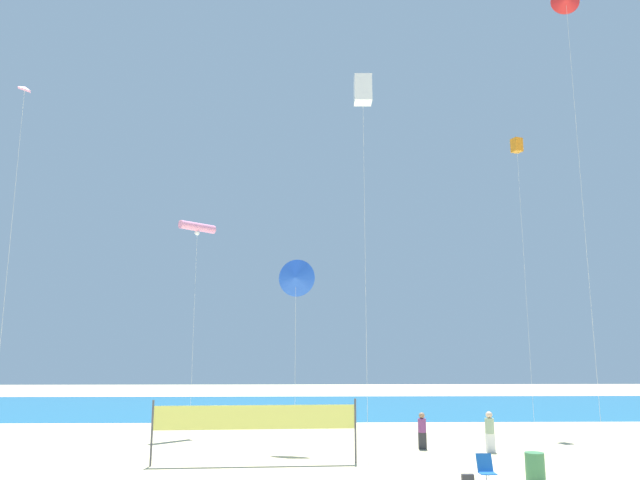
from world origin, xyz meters
TOP-DOWN VIEW (x-y plane):
  - ocean_band at (0.00, 31.03)m, footprint 120.00×20.00m
  - beachgoer_plum_shirt at (6.05, 11.35)m, footprint 0.36×0.36m
  - beachgoer_sage_shirt at (8.80, 10.57)m, footprint 0.38×0.38m
  - folding_beach_chair at (6.87, 4.73)m, footprint 0.52×0.65m
  - trash_barrel at (8.52, 4.77)m, footprint 0.63×0.63m
  - volleyball_net at (-1.00, 8.00)m, footprint 7.81×0.53m
  - beach_handbag at (6.20, 4.54)m, footprint 0.38×0.19m
  - kite_pink_diamond at (-10.60, 7.31)m, footprint 0.65×0.64m
  - kite_blue_delta at (0.45, 11.60)m, footprint 1.75×0.74m
  - kite_orange_box at (13.35, 17.57)m, footprint 0.68×0.68m
  - kite_pink_tube at (-5.16, 16.86)m, footprint 1.91×1.84m
  - kite_white_box at (3.39, 8.75)m, footprint 0.78×0.78m
  - kite_red_delta at (12.63, 8.50)m, footprint 1.31×0.63m

SIDE VIEW (x-z plane):
  - ocean_band at x=0.00m, z-range 0.00..0.01m
  - beach_handbag at x=6.20m, z-range 0.00..0.31m
  - folding_beach_chair at x=6.87m, z-range 0.02..0.91m
  - trash_barrel at x=8.52m, z-range 0.00..0.93m
  - beachgoer_plum_shirt at x=6.05m, z-range 0.05..1.61m
  - beachgoer_sage_shirt at x=8.80m, z-range 0.06..1.73m
  - volleyball_net at x=-1.00m, z-range 0.43..2.83m
  - kite_blue_delta at x=0.45m, z-range 3.34..11.76m
  - kite_pink_tube at x=-5.16m, z-range 5.35..16.59m
  - kite_pink_diamond at x=-10.60m, z-range 6.84..21.77m
  - kite_white_box at x=3.39m, z-range 7.44..23.58m
  - kite_orange_box at x=13.35m, z-range 7.80..24.40m
  - kite_red_delta at x=12.63m, z-range 9.58..30.09m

